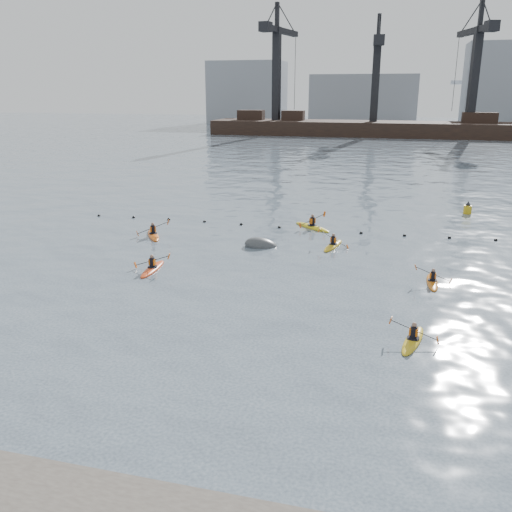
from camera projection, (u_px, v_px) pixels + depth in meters
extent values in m
plane|color=#374350|center=(198.00, 382.00, 18.97)|extent=(400.00, 400.00, 0.00)
sphere|color=black|center=(99.00, 216.00, 43.89)|extent=(0.24, 0.24, 0.24)
sphere|color=black|center=(134.00, 217.00, 43.31)|extent=(0.24, 0.24, 0.24)
sphere|color=black|center=(169.00, 219.00, 42.66)|extent=(0.24, 0.24, 0.24)
sphere|color=black|center=(205.00, 222.00, 41.91)|extent=(0.24, 0.24, 0.24)
sphere|color=black|center=(241.00, 225.00, 41.06)|extent=(0.24, 0.24, 0.24)
sphere|color=black|center=(279.00, 227.00, 40.17)|extent=(0.24, 0.24, 0.24)
sphere|color=black|center=(319.00, 230.00, 39.32)|extent=(0.24, 0.24, 0.24)
sphere|color=black|center=(361.00, 233.00, 38.57)|extent=(0.24, 0.24, 0.24)
sphere|color=black|center=(405.00, 236.00, 37.92)|extent=(0.24, 0.24, 0.24)
sphere|color=black|center=(449.00, 238.00, 37.34)|extent=(0.24, 0.24, 0.24)
sphere|color=black|center=(496.00, 240.00, 36.76)|extent=(0.24, 0.24, 0.24)
cube|color=black|center=(372.00, 132.00, 120.41)|extent=(72.00, 12.00, 4.50)
cube|color=black|center=(251.00, 115.00, 126.23)|extent=(6.00, 3.00, 2.20)
cube|color=black|center=(293.00, 115.00, 123.80)|extent=(5.00, 3.00, 2.20)
cube|color=black|center=(480.00, 118.00, 114.09)|extent=(7.00, 3.00, 2.20)
cube|color=black|center=(277.00, 75.00, 122.15)|extent=(1.85, 1.85, 20.00)
cube|color=black|center=(282.00, 31.00, 121.73)|extent=(4.31, 17.93, 1.20)
cube|color=black|center=(266.00, 27.00, 113.92)|extent=(2.62, 2.94, 2.00)
cube|color=black|center=(277.00, 14.00, 118.48)|extent=(0.93, 0.93, 5.00)
cube|color=black|center=(375.00, 81.00, 117.25)|extent=(1.73, 1.73, 17.00)
cube|color=black|center=(377.00, 43.00, 117.05)|extent=(2.50, 15.05, 1.20)
cube|color=black|center=(379.00, 40.00, 109.98)|extent=(2.42, 2.78, 2.00)
cube|color=black|center=(379.00, 26.00, 114.02)|extent=(0.87, 0.87, 5.00)
cube|color=black|center=(474.00, 76.00, 112.10)|extent=(1.96, 1.96, 19.00)
cube|color=black|center=(474.00, 31.00, 111.92)|extent=(5.56, 16.73, 1.20)
cube|color=black|center=(492.00, 26.00, 103.80)|extent=(2.80, 3.08, 2.00)
cube|color=black|center=(481.00, 13.00, 108.57)|extent=(0.98, 0.98, 5.00)
cube|color=gray|center=(247.00, 93.00, 164.71)|extent=(22.00, 14.00, 18.00)
cube|color=gray|center=(364.00, 100.00, 156.80)|extent=(30.00, 14.00, 14.00)
cylinder|color=gray|center=(485.00, 89.00, 165.91)|extent=(1.60, 1.60, 20.00)
ellipsoid|color=red|center=(153.00, 269.00, 30.80)|extent=(0.84, 3.23, 0.32)
cylinder|color=black|center=(152.00, 267.00, 30.76)|extent=(0.64, 0.64, 0.06)
cylinder|color=black|center=(152.00, 262.00, 30.68)|extent=(0.30, 0.30, 0.52)
cube|color=#D55C0B|center=(152.00, 262.00, 30.67)|extent=(0.37, 0.24, 0.34)
sphere|color=#8C6651|center=(152.00, 256.00, 30.58)|extent=(0.21, 0.21, 0.21)
cylinder|color=black|center=(152.00, 261.00, 30.65)|extent=(2.10, 0.17, 0.73)
cube|color=#D85914|center=(135.00, 265.00, 30.93)|extent=(0.16, 0.15, 0.34)
cube|color=#D85914|center=(169.00, 256.00, 30.37)|extent=(0.16, 0.15, 0.34)
ellipsoid|color=gold|center=(413.00, 341.00, 22.02)|extent=(1.26, 3.06, 0.30)
cylinder|color=black|center=(413.00, 338.00, 21.99)|extent=(0.67, 0.67, 0.06)
cylinder|color=black|center=(414.00, 332.00, 21.91)|extent=(0.28, 0.28, 0.49)
cube|color=#D55C0B|center=(414.00, 332.00, 21.90)|extent=(0.38, 0.28, 0.32)
sphere|color=#8C6651|center=(414.00, 325.00, 21.81)|extent=(0.20, 0.20, 0.20)
cylinder|color=black|center=(414.00, 330.00, 21.88)|extent=(1.96, 0.48, 0.55)
cube|color=#D85914|center=(391.00, 320.00, 22.24)|extent=(0.15, 0.16, 0.32)
cube|color=#D85914|center=(438.00, 340.00, 21.53)|extent=(0.15, 0.16, 0.32)
ellipsoid|color=#CD5813|center=(153.00, 235.00, 37.97)|extent=(2.35, 3.24, 0.34)
cylinder|color=black|center=(153.00, 233.00, 37.93)|extent=(0.87, 0.87, 0.06)
cylinder|color=black|center=(153.00, 229.00, 37.84)|extent=(0.32, 0.32, 0.55)
cube|color=#D55C0B|center=(153.00, 229.00, 37.83)|extent=(0.45, 0.40, 0.36)
sphere|color=#8C6651|center=(153.00, 224.00, 37.73)|extent=(0.22, 0.22, 0.22)
cylinder|color=black|center=(153.00, 228.00, 37.81)|extent=(1.92, 1.20, 0.76)
cube|color=#D85914|center=(137.00, 234.00, 37.61)|extent=(0.22, 0.21, 0.36)
cube|color=#D85914|center=(168.00, 222.00, 38.01)|extent=(0.22, 0.21, 0.36)
ellipsoid|color=gold|center=(333.00, 246.00, 35.41)|extent=(1.25, 3.17, 0.31)
cylinder|color=black|center=(333.00, 244.00, 35.37)|extent=(0.69, 0.69, 0.06)
cylinder|color=black|center=(333.00, 240.00, 35.29)|extent=(0.29, 0.29, 0.51)
cube|color=#D55C0B|center=(333.00, 240.00, 35.28)|extent=(0.39, 0.28, 0.33)
sphere|color=#8C6651|center=(333.00, 235.00, 35.19)|extent=(0.20, 0.20, 0.20)
cylinder|color=black|center=(333.00, 239.00, 35.26)|extent=(1.89, 0.43, 0.99)
cube|color=#D85914|center=(319.00, 230.00, 35.55)|extent=(0.22, 0.17, 0.32)
cube|color=#D85914|center=(348.00, 247.00, 34.97)|extent=(0.22, 0.17, 0.32)
ellipsoid|color=#C86612|center=(432.00, 282.00, 28.72)|extent=(0.63, 2.87, 0.29)
cylinder|color=black|center=(432.00, 280.00, 28.68)|extent=(0.55, 0.55, 0.05)
cylinder|color=black|center=(433.00, 276.00, 28.61)|extent=(0.27, 0.27, 0.46)
cube|color=#D55C0B|center=(433.00, 275.00, 28.60)|extent=(0.33, 0.20, 0.30)
sphere|color=#8C6651|center=(433.00, 270.00, 28.52)|extent=(0.19, 0.19, 0.19)
cylinder|color=black|center=(433.00, 274.00, 28.58)|extent=(1.85, 0.07, 0.72)
cube|color=#D85914|center=(451.00, 281.00, 28.47)|extent=(0.15, 0.13, 0.30)
cube|color=#D85914|center=(416.00, 267.00, 28.69)|extent=(0.15, 0.13, 0.30)
ellipsoid|color=gold|center=(312.00, 227.00, 40.16)|extent=(3.28, 2.93, 0.37)
cylinder|color=black|center=(312.00, 225.00, 40.11)|extent=(0.97, 0.97, 0.07)
cylinder|color=black|center=(312.00, 221.00, 40.02)|extent=(0.34, 0.34, 0.60)
cube|color=#D55C0B|center=(312.00, 221.00, 40.01)|extent=(0.46, 0.48, 0.39)
sphere|color=#8C6651|center=(313.00, 216.00, 39.90)|extent=(0.24, 0.24, 0.24)
cylinder|color=black|center=(312.00, 220.00, 39.99)|extent=(1.62, 1.91, 0.63)
cube|color=#D85914|center=(300.00, 225.00, 39.42)|extent=(0.22, 0.22, 0.39)
cube|color=#D85914|center=(324.00, 214.00, 40.55)|extent=(0.22, 0.22, 0.39)
ellipsoid|color=#424547|center=(261.00, 246.00, 35.47)|extent=(2.67, 1.90, 1.55)
cylinder|color=gold|center=(467.00, 210.00, 44.69)|extent=(0.65, 0.65, 0.84)
cone|color=black|center=(468.00, 203.00, 44.52)|extent=(0.41, 0.41, 0.33)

